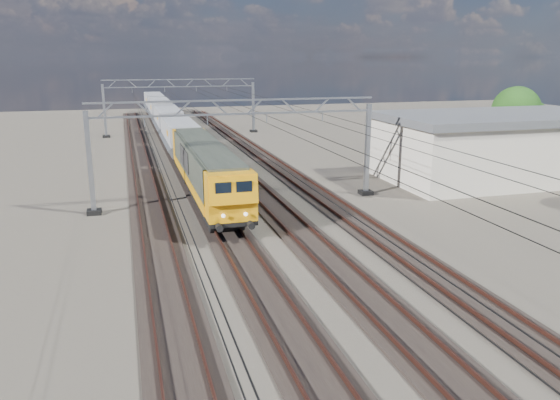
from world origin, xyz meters
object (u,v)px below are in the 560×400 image
object	(u,v)px
industrial_shed	(497,146)
catenary_gantry_far	(181,104)
hopper_wagon_mid	(168,120)
hopper_wagon_fourth	(154,102)
hopper_wagon_third	(160,110)
catenary_gantry_mid	(238,148)
tree_far	(520,113)
locomotive	(206,168)
hopper_wagon_lead	(180,135)

from	to	relation	value
industrial_shed	catenary_gantry_far	bearing A→B (deg)	122.91
hopper_wagon_mid	hopper_wagon_fourth	size ratio (longest dim) A/B	1.00
hopper_wagon_third	hopper_wagon_fourth	bearing A→B (deg)	90.00
catenary_gantry_mid	industrial_shed	bearing A→B (deg)	5.19
catenary_gantry_far	tree_far	bearing A→B (deg)	-40.85
catenary_gantry_far	locomotive	bearing A→B (deg)	-93.33
catenary_gantry_far	hopper_wagon_lead	xyz separation A→B (m)	(-2.00, -16.68, -1.67)
hopper_wagon_lead	hopper_wagon_fourth	bearing A→B (deg)	90.00
locomotive	hopper_wagon_lead	size ratio (longest dim) A/B	1.62
hopper_wagon_fourth	tree_far	size ratio (longest dim) A/B	1.84
industrial_shed	tree_far	xyz separation A→B (m)	(8.32, 7.79, 1.77)
catenary_gantry_far	hopper_wagon_lead	bearing A→B (deg)	-96.84
hopper_wagon_lead	hopper_wagon_mid	world-z (taller)	same
hopper_wagon_lead	hopper_wagon_third	world-z (taller)	same
hopper_wagon_third	tree_far	bearing A→B (deg)	-49.57
hopper_wagon_fourth	industrial_shed	world-z (taller)	industrial_shed
catenary_gantry_mid	tree_far	xyz separation A→B (m)	(30.32, 9.79, 0.59)
catenary_gantry_mid	hopper_wagon_mid	bearing A→B (deg)	93.41
catenary_gantry_mid	hopper_wagon_lead	bearing A→B (deg)	95.91
catenary_gantry_mid	hopper_wagon_third	bearing A→B (deg)	92.40
hopper_wagon_fourth	industrial_shed	size ratio (longest dim) A/B	0.70
hopper_wagon_third	hopper_wagon_fourth	distance (m)	14.20
tree_far	catenary_gantry_mid	bearing A→B (deg)	-162.11
catenary_gantry_mid	hopper_wagon_lead	xyz separation A→B (m)	(-2.00, 19.32, -1.67)
hopper_wagon_mid	industrial_shed	xyz separation A→B (m)	(24.00, -31.52, 0.49)
hopper_wagon_third	industrial_shed	xyz separation A→B (m)	(24.00, -45.72, 0.49)
hopper_wagon_third	tree_far	xyz separation A→B (m)	(32.32, -37.93, 2.26)
industrial_shed	catenary_gantry_mid	bearing A→B (deg)	-174.81
catenary_gantry_far	tree_far	world-z (taller)	catenary_gantry_far
industrial_shed	hopper_wagon_third	bearing A→B (deg)	117.70
hopper_wagon_lead	hopper_wagon_fourth	xyz separation A→B (m)	(0.00, 42.60, 0.00)
hopper_wagon_mid	tree_far	xyz separation A→B (m)	(32.32, -23.73, 2.26)
locomotive	hopper_wagon_mid	distance (m)	31.90
hopper_wagon_mid	hopper_wagon_lead	bearing A→B (deg)	-90.00
catenary_gantry_mid	hopper_wagon_fourth	bearing A→B (deg)	91.85
locomotive	catenary_gantry_far	bearing A→B (deg)	86.67
hopper_wagon_third	hopper_wagon_lead	bearing A→B (deg)	-90.00
locomotive	hopper_wagon_mid	world-z (taller)	locomotive
locomotive	hopper_wagon_lead	distance (m)	17.70
locomotive	industrial_shed	size ratio (longest dim) A/B	1.13
catenary_gantry_mid	hopper_wagon_mid	size ratio (longest dim) A/B	1.53
catenary_gantry_mid	hopper_wagon_lead	distance (m)	19.50
locomotive	hopper_wagon_lead	xyz separation A→B (m)	(-0.00, 17.70, -0.09)
hopper_wagon_lead	industrial_shed	bearing A→B (deg)	-35.82
catenary_gantry_mid	locomotive	distance (m)	3.02
industrial_shed	hopper_wagon_mid	bearing A→B (deg)	127.28
catenary_gantry_mid	hopper_wagon_fourth	size ratio (longest dim) A/B	1.53
catenary_gantry_mid	hopper_wagon_third	world-z (taller)	catenary_gantry_mid
hopper_wagon_mid	catenary_gantry_mid	bearing A→B (deg)	-86.59
catenary_gantry_far	hopper_wagon_third	distance (m)	12.01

